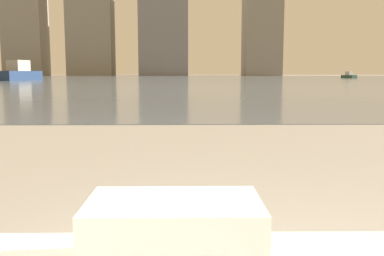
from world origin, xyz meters
The scene contains 7 objects.
towel_stack centered at (-0.04, 0.79, 0.57)m, with size 0.30×0.18×0.12m.
harbor_water centered at (0.00, 62.00, 0.01)m, with size 180.00×110.00×0.01m.
harbor_boat_1 centered at (24.62, 64.60, 0.36)m, with size 1.62×2.80×1.00m.
harbor_boat_2 centered at (-17.94, 46.56, 0.77)m, with size 3.41×6.05×2.15m.
skyline_tower_1 centered at (-25.65, 118.00, 17.04)m, with size 11.97×7.41×34.07m.
skyline_tower_2 centered at (-5.78, 118.00, 11.57)m, with size 12.78×13.76×23.14m.
skyline_tower_3 centered at (20.60, 118.00, 12.75)m, with size 9.57×11.21×25.49m.
Camera 1 is at (-0.02, 0.08, 0.85)m, focal length 40.00 mm.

